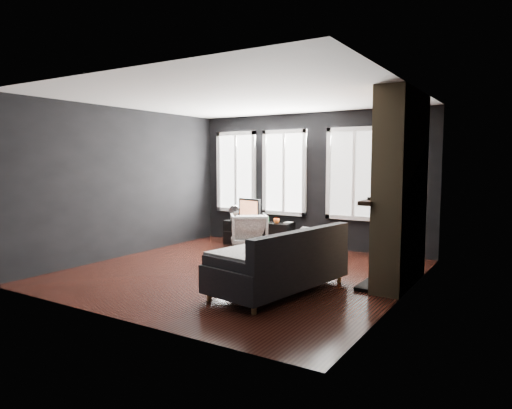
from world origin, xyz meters
The scene contains 18 objects.
floor centered at (0.00, 0.00, 0.00)m, with size 5.00×5.00×0.00m, color black.
ceiling centered at (0.00, 0.00, 2.70)m, with size 5.00×5.00×0.00m, color white.
wall_back centered at (0.00, 2.50, 1.35)m, with size 5.00×0.02×2.70m, color black.
wall_left centered at (-2.50, 0.00, 1.35)m, with size 0.02×5.00×2.70m, color black.
wall_right centered at (2.50, 0.00, 1.35)m, with size 0.02×5.00×2.70m, color black.
windows centered at (-0.45, 2.46, 2.38)m, with size 4.00×0.16×1.76m, color white, non-canonical shape.
fireplace centered at (2.30, 0.60, 1.35)m, with size 0.70×1.62×2.70m, color #93724C, non-canonical shape.
sofa centered at (1.02, -0.60, 0.44)m, with size 1.02×2.04×0.88m, color #272729, non-canonical shape.
stripe_pillow centered at (1.30, -0.27, 0.63)m, with size 0.08×0.36×0.36m, color gray.
armchair centered at (-1.10, 1.95, 0.37)m, with size 0.72×0.67×0.74m, color silver.
media_console centered at (-0.95, 2.10, 0.25)m, with size 1.45×0.45×0.50m, color black, non-canonical shape.
monitor centered at (-1.14, 2.06, 0.76)m, with size 0.59×0.13×0.53m, color black, non-canonical shape.
desk_fan centered at (-1.52, 2.04, 0.66)m, with size 0.23×0.23×0.32m, color #999999, non-canonical shape.
mug centered at (-0.51, 2.07, 0.56)m, with size 0.12×0.10×0.12m, color orange.
book centered at (-0.39, 2.23, 0.60)m, with size 0.15×0.02×0.20m, color #B2A58A.
storage_box centered at (-0.82, 2.08, 0.55)m, with size 0.20×0.13×0.11m, color #267037.
mantel_vase centered at (2.05, 1.05, 1.32)m, with size 0.18×0.19×0.18m, color gold.
mantel_clock centered at (2.05, 0.05, 1.25)m, with size 0.11×0.11×0.04m, color black.
Camera 1 is at (3.91, -5.87, 1.75)m, focal length 32.00 mm.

